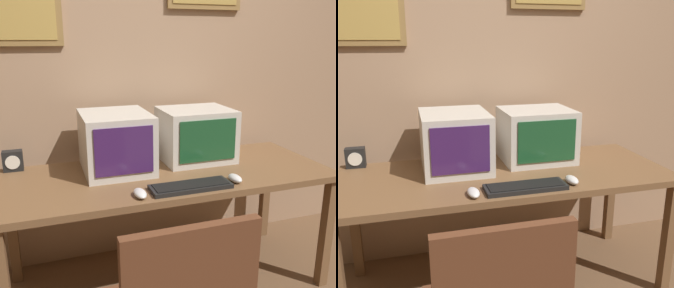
{
  "view_description": "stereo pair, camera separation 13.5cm",
  "coord_description": "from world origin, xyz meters",
  "views": [
    {
      "loc": [
        -0.66,
        -0.89,
        1.45
      ],
      "look_at": [
        0.0,
        1.01,
        0.89
      ],
      "focal_mm": 40.0,
      "sensor_mm": 36.0,
      "label": 1
    },
    {
      "loc": [
        -0.53,
        -0.93,
        1.45
      ],
      "look_at": [
        0.0,
        1.01,
        0.89
      ],
      "focal_mm": 40.0,
      "sensor_mm": 36.0,
      "label": 2
    }
  ],
  "objects": [
    {
      "name": "wall_back",
      "position": [
        -0.0,
        1.5,
        1.31
      ],
      "size": [
        8.0,
        0.08,
        2.6
      ],
      "color": "tan",
      "rests_on": "ground_plane"
    },
    {
      "name": "desk",
      "position": [
        0.0,
        1.01,
        0.65
      ],
      "size": [
        1.86,
        0.74,
        0.72
      ],
      "color": "brown",
      "rests_on": "ground_plane"
    },
    {
      "name": "monitor_left",
      "position": [
        -0.27,
        1.15,
        0.89
      ],
      "size": [
        0.38,
        0.45,
        0.33
      ],
      "color": "beige",
      "rests_on": "desk"
    },
    {
      "name": "monitor_right",
      "position": [
        0.24,
        1.19,
        0.88
      ],
      "size": [
        0.43,
        0.37,
        0.32
      ],
      "color": "beige",
      "rests_on": "desk"
    },
    {
      "name": "keyboard_main",
      "position": [
        0.03,
        0.74,
        0.74
      ],
      "size": [
        0.42,
        0.14,
        0.03
      ],
      "color": "black",
      "rests_on": "desk"
    },
    {
      "name": "mouse_near_keyboard",
      "position": [
        0.29,
        0.76,
        0.74
      ],
      "size": [
        0.06,
        0.11,
        0.04
      ],
      "color": "silver",
      "rests_on": "desk"
    },
    {
      "name": "mouse_far_corner",
      "position": [
        -0.24,
        0.73,
        0.74
      ],
      "size": [
        0.06,
        0.12,
        0.03
      ],
      "color": "silver",
      "rests_on": "desk"
    },
    {
      "name": "desk_clock",
      "position": [
        -0.83,
        1.33,
        0.78
      ],
      "size": [
        0.11,
        0.07,
        0.12
      ],
      "color": "black",
      "rests_on": "desk"
    }
  ]
}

